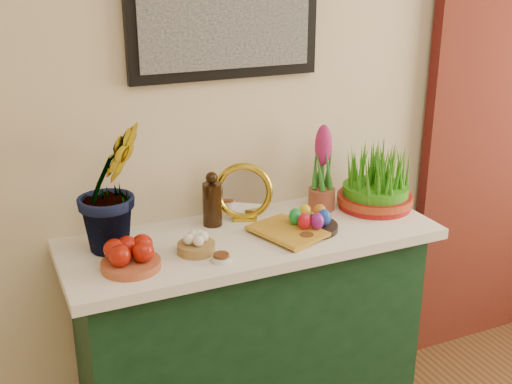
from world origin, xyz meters
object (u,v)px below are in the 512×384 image
(sideboard, at_px, (251,340))
(mirror, at_px, (244,192))
(wheatgrass_sabzeh, at_px, (376,181))
(hyacinth_green, at_px, (110,167))
(book, at_px, (268,238))

(sideboard, relative_size, mirror, 5.65)
(sideboard, xyz_separation_m, wheatgrass_sabzeh, (0.57, 0.04, 0.58))
(sideboard, bearing_deg, mirror, 77.11)
(sideboard, distance_m, hyacinth_green, 0.91)
(sideboard, xyz_separation_m, mirror, (0.03, 0.14, 0.58))
(mirror, relative_size, wheatgrass_sabzeh, 0.74)
(book, height_order, wheatgrass_sabzeh, wheatgrass_sabzeh)
(hyacinth_green, height_order, wheatgrass_sabzeh, hyacinth_green)
(mirror, bearing_deg, hyacinth_green, -173.61)
(sideboard, relative_size, hyacinth_green, 2.16)
(mirror, distance_m, book, 0.26)
(hyacinth_green, distance_m, mirror, 0.55)
(hyacinth_green, xyz_separation_m, mirror, (0.52, 0.06, -0.19))
(hyacinth_green, height_order, book, hyacinth_green)
(mirror, relative_size, book, 0.89)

